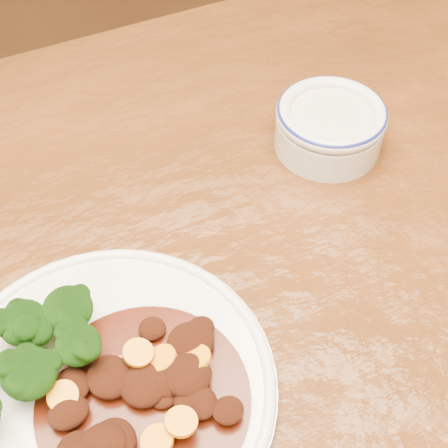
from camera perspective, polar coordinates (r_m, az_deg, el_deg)
name	(u,v)px	position (r m, az deg, el deg)	size (l,w,h in m)	color
dining_table	(195,318)	(0.70, -2.69, -8.56)	(1.54, 0.97, 0.75)	#5A2B0F
dinner_plate	(106,389)	(0.57, -10.76, -14.59)	(0.30, 0.30, 0.02)	white
broccoli_florets	(28,354)	(0.56, -17.48, -11.24)	(0.14, 0.11, 0.05)	#6E984E
mince_stew	(139,400)	(0.54, -7.76, -15.67)	(0.18, 0.18, 0.03)	#421207
dip_bowl	(330,125)	(0.75, 9.64, 8.91)	(0.13, 0.13, 0.06)	beige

